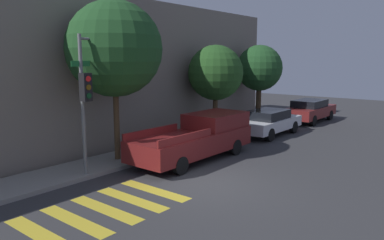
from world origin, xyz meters
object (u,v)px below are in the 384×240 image
traffic_light_pole (95,80)px  tree_midblock (216,73)px  tree_near_corner (114,49)px  sedan_middle (310,110)px  pickup_truck (198,137)px  sedan_near_corner (269,122)px  tree_far_end (259,68)px

traffic_light_pole → tree_midblock: bearing=5.4°
tree_near_corner → sedan_middle: bearing=-8.3°
tree_midblock → pickup_truck: bearing=-153.0°
sedan_middle → tree_near_corner: size_ratio=0.76×
tree_near_corner → traffic_light_pole: bearing=-153.1°
sedan_near_corner → tree_far_end: tree_far_end is taller
tree_near_corner → tree_midblock: 6.50m
pickup_truck → tree_far_end: size_ratio=1.18×
sedan_middle → tree_far_end: tree_far_end is taller
sedan_middle → tree_near_corner: tree_near_corner is taller
traffic_light_pole → pickup_truck: 4.76m
pickup_truck → traffic_light_pole: bearing=162.1°
traffic_light_pole → sedan_middle: 15.64m
sedan_near_corner → tree_near_corner: tree_near_corner is taller
pickup_truck → tree_near_corner: (-2.45, 2.02, 3.43)m
sedan_near_corner → tree_far_end: 4.19m
tree_midblock → tree_far_end: tree_far_end is taller
sedan_near_corner → traffic_light_pole: bearing=172.7°
tree_midblock → tree_far_end: 4.48m
traffic_light_pole → sedan_middle: bearing=-4.7°
sedan_near_corner → tree_far_end: (2.52, 2.02, 2.67)m
sedan_near_corner → tree_midblock: size_ratio=0.94×
sedan_near_corner → tree_near_corner: 9.33m
traffic_light_pole → tree_far_end: 12.40m
pickup_truck → sedan_near_corner: 5.93m
tree_near_corner → pickup_truck: bearing=-39.5°
pickup_truck → sedan_middle: bearing=0.0°
sedan_near_corner → pickup_truck: bearing=180.0°
tree_midblock → tree_far_end: bearing=0.0°
tree_midblock → tree_near_corner: bearing=180.0°
traffic_light_pole → tree_near_corner: bearing=26.9°
pickup_truck → tree_near_corner: tree_near_corner is taller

